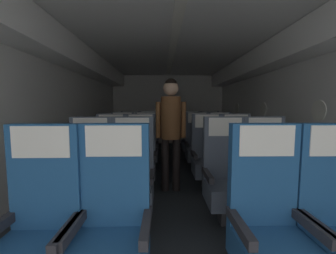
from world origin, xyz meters
TOP-DOWN VIEW (x-y plane):
  - ground at (0.00, 3.72)m, footprint 3.85×7.85m
  - fuselage_shell at (0.00, 4.00)m, footprint 3.73×7.50m
  - seat_a_left_window at (-0.94, 1.58)m, footprint 0.48×0.47m
  - seat_a_left_aisle at (-0.49, 1.60)m, footprint 0.48×0.47m
  - seat_a_right_window at (0.50, 1.59)m, footprint 0.48×0.47m
  - seat_b_left_window at (-0.94, 2.52)m, footprint 0.48×0.47m
  - seat_b_left_aisle at (-0.50, 2.53)m, footprint 0.48×0.47m
  - seat_b_right_aisle at (0.93, 2.53)m, footprint 0.48×0.47m
  - seat_b_right_window at (0.50, 2.54)m, footprint 0.48×0.47m
  - seat_c_left_window at (-0.95, 3.48)m, footprint 0.48×0.47m
  - seat_c_left_aisle at (-0.51, 3.47)m, footprint 0.48×0.47m
  - seat_c_right_aisle at (0.95, 3.49)m, footprint 0.48×0.47m
  - seat_c_right_window at (0.50, 3.48)m, footprint 0.48×0.47m
  - seat_d_left_window at (-0.95, 4.42)m, footprint 0.48×0.47m
  - seat_d_left_aisle at (-0.49, 4.43)m, footprint 0.48×0.47m
  - seat_d_right_aisle at (0.94, 4.42)m, footprint 0.48×0.47m
  - seat_d_right_window at (0.50, 4.40)m, footprint 0.48×0.47m
  - seat_e_left_window at (-0.94, 5.35)m, footprint 0.48×0.47m
  - seat_e_left_aisle at (-0.50, 5.36)m, footprint 0.48×0.47m
  - seat_e_right_aisle at (0.95, 5.36)m, footprint 0.48×0.47m
  - seat_e_right_window at (0.49, 5.35)m, footprint 0.48×0.47m
  - flight_attendant at (-0.06, 3.38)m, footprint 0.43×0.28m

SIDE VIEW (x-z plane):
  - ground at x=0.00m, z-range -0.02..0.00m
  - seat_a_left_window at x=-0.94m, z-range -0.09..1.02m
  - seat_a_left_aisle at x=-0.49m, z-range -0.09..1.02m
  - seat_a_right_window at x=0.50m, z-range -0.09..1.02m
  - seat_b_left_window at x=-0.94m, z-range -0.09..1.02m
  - seat_b_left_aisle at x=-0.50m, z-range -0.09..1.02m
  - seat_b_right_aisle at x=0.93m, z-range -0.09..1.02m
  - seat_b_right_window at x=0.50m, z-range -0.09..1.02m
  - seat_c_left_window at x=-0.95m, z-range -0.09..1.02m
  - seat_c_left_aisle at x=-0.51m, z-range -0.09..1.02m
  - seat_c_right_aisle at x=0.95m, z-range -0.09..1.02m
  - seat_c_right_window at x=0.50m, z-range -0.09..1.02m
  - seat_d_left_window at x=-0.95m, z-range -0.09..1.02m
  - seat_d_left_aisle at x=-0.49m, z-range -0.09..1.02m
  - seat_d_right_aisle at x=0.94m, z-range -0.09..1.02m
  - seat_d_right_window at x=0.50m, z-range -0.09..1.02m
  - seat_e_left_window at x=-0.94m, z-range -0.09..1.02m
  - seat_e_left_aisle at x=-0.50m, z-range -0.09..1.02m
  - seat_e_right_aisle at x=0.95m, z-range -0.09..1.02m
  - seat_e_right_window at x=0.49m, z-range -0.09..1.02m
  - flight_attendant at x=-0.06m, z-range 0.19..1.81m
  - fuselage_shell at x=0.00m, z-range 0.52..2.81m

